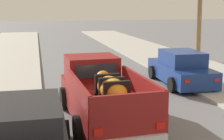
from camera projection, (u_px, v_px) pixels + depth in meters
The scene contains 5 objects.
sidewalk_right at pixel (210, 75), 15.85m from camera, with size 4.64×60.00×0.12m, color #B2AFA8.
curb_left at pixel (9, 87), 13.62m from camera, with size 0.16×60.00×0.10m, color silver.
curb_right at pixel (194, 76), 15.65m from camera, with size 0.16×60.00×0.10m, color silver.
pickup_truck at pixel (101, 94), 9.67m from camera, with size 2.37×5.28×1.80m.
car_right_near at pixel (181, 69), 14.20m from camera, with size 2.17×4.32×1.54m.
Camera 1 is at (-3.13, -1.89, 3.47)m, focal length 50.16 mm.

